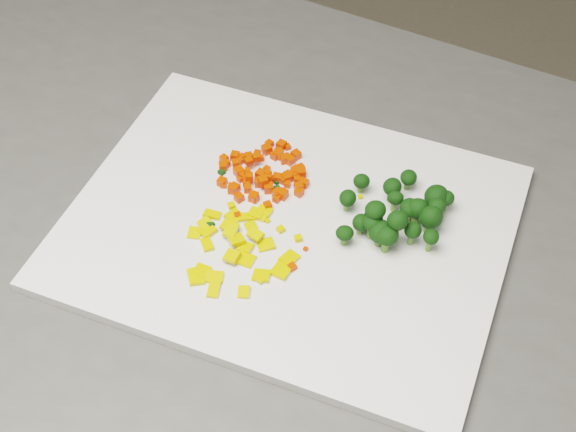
% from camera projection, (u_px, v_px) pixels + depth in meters
% --- Properties ---
extents(counter_block, '(1.25, 1.04, 0.90)m').
position_uv_depth(counter_block, '(269.00, 408.00, 1.21)').
color(counter_block, '#434340').
rests_on(counter_block, ground).
extents(cutting_board, '(0.51, 0.44, 0.01)m').
position_uv_depth(cutting_board, '(288.00, 226.00, 0.85)').
color(cutting_board, silver).
rests_on(cutting_board, counter_block).
extents(carrot_pile, '(0.10, 0.10, 0.03)m').
position_uv_depth(carrot_pile, '(264.00, 165.00, 0.88)').
color(carrot_pile, red).
rests_on(carrot_pile, cutting_board).
extents(pepper_pile, '(0.12, 0.12, 0.02)m').
position_uv_depth(pepper_pile, '(238.00, 242.00, 0.81)').
color(pepper_pile, gold).
rests_on(pepper_pile, cutting_board).
extents(broccoli_pile, '(0.12, 0.12, 0.06)m').
position_uv_depth(broccoli_pile, '(397.00, 209.00, 0.82)').
color(broccoli_pile, black).
rests_on(broccoli_pile, cutting_board).
extents(carrot_cube_0, '(0.01, 0.01, 0.01)m').
position_uv_depth(carrot_cube_0, '(295.00, 170.00, 0.89)').
color(carrot_cube_0, red).
rests_on(carrot_cube_0, carrot_pile).
extents(carrot_cube_1, '(0.01, 0.01, 0.01)m').
position_uv_depth(carrot_cube_1, '(290.00, 160.00, 0.89)').
color(carrot_cube_1, red).
rests_on(carrot_cube_1, carrot_pile).
extents(carrot_cube_2, '(0.01, 0.01, 0.01)m').
position_uv_depth(carrot_cube_2, '(249.00, 177.00, 0.87)').
color(carrot_cube_2, red).
rests_on(carrot_cube_2, carrot_pile).
extents(carrot_cube_3, '(0.01, 0.01, 0.01)m').
position_uv_depth(carrot_cube_3, '(254.00, 197.00, 0.86)').
color(carrot_cube_3, red).
rests_on(carrot_cube_3, carrot_pile).
extents(carrot_cube_4, '(0.01, 0.01, 0.01)m').
position_uv_depth(carrot_cube_4, '(247.00, 179.00, 0.88)').
color(carrot_cube_4, red).
rests_on(carrot_cube_4, carrot_pile).
extents(carrot_cube_5, '(0.01, 0.01, 0.01)m').
position_uv_depth(carrot_cube_5, '(254.00, 198.00, 0.86)').
color(carrot_cube_5, red).
rests_on(carrot_cube_5, carrot_pile).
extents(carrot_cube_6, '(0.01, 0.01, 0.01)m').
position_uv_depth(carrot_cube_6, '(249.00, 156.00, 0.90)').
color(carrot_cube_6, red).
rests_on(carrot_cube_6, carrot_pile).
extents(carrot_cube_7, '(0.01, 0.01, 0.01)m').
position_uv_depth(carrot_cube_7, '(240.00, 179.00, 0.88)').
color(carrot_cube_7, red).
rests_on(carrot_cube_7, carrot_pile).
extents(carrot_cube_8, '(0.01, 0.01, 0.01)m').
position_uv_depth(carrot_cube_8, '(263.00, 181.00, 0.86)').
color(carrot_cube_8, red).
rests_on(carrot_cube_8, carrot_pile).
extents(carrot_cube_9, '(0.01, 0.01, 0.01)m').
position_uv_depth(carrot_cube_9, '(279.00, 153.00, 0.90)').
color(carrot_cube_9, red).
rests_on(carrot_cube_9, carrot_pile).
extents(carrot_cube_10, '(0.01, 0.01, 0.01)m').
position_uv_depth(carrot_cube_10, '(223.00, 166.00, 0.89)').
color(carrot_cube_10, red).
rests_on(carrot_cube_10, carrot_pile).
extents(carrot_cube_11, '(0.01, 0.01, 0.01)m').
position_uv_depth(carrot_cube_11, '(244.00, 176.00, 0.88)').
color(carrot_cube_11, red).
rests_on(carrot_cube_11, carrot_pile).
extents(carrot_cube_12, '(0.01, 0.01, 0.01)m').
position_uv_depth(carrot_cube_12, '(245.00, 177.00, 0.88)').
color(carrot_cube_12, red).
rests_on(carrot_cube_12, carrot_pile).
extents(carrot_cube_13, '(0.01, 0.01, 0.01)m').
position_uv_depth(carrot_cube_13, '(297.00, 179.00, 0.88)').
color(carrot_cube_13, red).
rests_on(carrot_cube_13, carrot_pile).
extents(carrot_cube_14, '(0.01, 0.01, 0.01)m').
position_uv_depth(carrot_cube_14, '(259.00, 182.00, 0.87)').
color(carrot_cube_14, red).
rests_on(carrot_cube_14, carrot_pile).
extents(carrot_cube_15, '(0.01, 0.01, 0.01)m').
position_uv_depth(carrot_cube_15, '(275.00, 156.00, 0.90)').
color(carrot_cube_15, red).
rests_on(carrot_cube_15, carrot_pile).
extents(carrot_cube_16, '(0.01, 0.01, 0.01)m').
position_uv_depth(carrot_cube_16, '(294.00, 175.00, 0.88)').
color(carrot_cube_16, red).
rests_on(carrot_cube_16, carrot_pile).
extents(carrot_cube_17, '(0.01, 0.01, 0.01)m').
position_uv_depth(carrot_cube_17, '(235.00, 188.00, 0.87)').
color(carrot_cube_17, red).
rests_on(carrot_cube_17, carrot_pile).
extents(carrot_cube_18, '(0.01, 0.01, 0.01)m').
position_uv_depth(carrot_cube_18, '(287.00, 184.00, 0.87)').
color(carrot_cube_18, red).
rests_on(carrot_cube_18, carrot_pile).
extents(carrot_cube_19, '(0.01, 0.01, 0.01)m').
position_uv_depth(carrot_cube_19, '(267.00, 150.00, 0.91)').
color(carrot_cube_19, red).
rests_on(carrot_cube_19, carrot_pile).
extents(carrot_cube_20, '(0.01, 0.01, 0.01)m').
position_uv_depth(carrot_cube_20, '(268.00, 173.00, 0.87)').
color(carrot_cube_20, red).
rests_on(carrot_cube_20, carrot_pile).
extents(carrot_cube_21, '(0.01, 0.01, 0.01)m').
position_uv_depth(carrot_cube_21, '(277.00, 178.00, 0.88)').
color(carrot_cube_21, red).
rests_on(carrot_cube_21, carrot_pile).
extents(carrot_cube_22, '(0.01, 0.01, 0.01)m').
position_uv_depth(carrot_cube_22, '(256.00, 158.00, 0.89)').
color(carrot_cube_22, red).
rests_on(carrot_cube_22, carrot_pile).
extents(carrot_cube_23, '(0.01, 0.01, 0.01)m').
position_uv_depth(carrot_cube_23, '(224.00, 185.00, 0.87)').
color(carrot_cube_23, red).
rests_on(carrot_cube_23, carrot_pile).
extents(carrot_cube_24, '(0.01, 0.01, 0.01)m').
position_uv_depth(carrot_cube_24, '(277.00, 194.00, 0.86)').
color(carrot_cube_24, red).
rests_on(carrot_cube_24, carrot_pile).
extents(carrot_cube_25, '(0.01, 0.01, 0.01)m').
position_uv_depth(carrot_cube_25, '(268.00, 206.00, 0.85)').
color(carrot_cube_25, red).
rests_on(carrot_cube_25, carrot_pile).
extents(carrot_cube_26, '(0.01, 0.01, 0.01)m').
position_uv_depth(carrot_cube_26, '(262.00, 176.00, 0.88)').
color(carrot_cube_26, red).
rests_on(carrot_cube_26, carrot_pile).
extents(carrot_cube_27, '(0.01, 0.01, 0.01)m').
position_uv_depth(carrot_cube_27, '(299.00, 192.00, 0.86)').
color(carrot_cube_27, red).
rests_on(carrot_cube_27, carrot_pile).
extents(carrot_cube_28, '(0.01, 0.01, 0.01)m').
position_uv_depth(carrot_cube_28, '(239.00, 161.00, 0.89)').
color(carrot_cube_28, red).
rests_on(carrot_cube_28, carrot_pile).
extents(carrot_cube_29, '(0.01, 0.01, 0.01)m').
position_uv_depth(carrot_cube_29, '(288.00, 147.00, 0.91)').
color(carrot_cube_29, red).
rests_on(carrot_cube_29, carrot_pile).
extents(carrot_cube_30, '(0.01, 0.01, 0.01)m').
position_uv_depth(carrot_cube_30, '(269.00, 144.00, 0.91)').
color(carrot_cube_30, red).
rests_on(carrot_cube_30, carrot_pile).
extents(carrot_cube_31, '(0.01, 0.01, 0.01)m').
position_uv_depth(carrot_cube_31, '(294.00, 173.00, 0.88)').
color(carrot_cube_31, red).
rests_on(carrot_cube_31, carrot_pile).
extents(carrot_cube_32, '(0.01, 0.01, 0.01)m').
position_uv_depth(carrot_cube_32, '(268.00, 177.00, 0.87)').
color(carrot_cube_32, red).
rests_on(carrot_cube_32, carrot_pile).
extents(carrot_cube_33, '(0.01, 0.01, 0.01)m').
position_uv_depth(carrot_cube_33, '(283.00, 180.00, 0.88)').
color(carrot_cube_33, red).
rests_on(carrot_cube_33, carrot_pile).
extents(carrot_cube_34, '(0.01, 0.01, 0.01)m').
position_uv_depth(carrot_cube_34, '(269.00, 179.00, 0.87)').
color(carrot_cube_34, red).
rests_on(carrot_cube_34, carrot_pile).
extents(carrot_cube_35, '(0.01, 0.01, 0.01)m').
position_uv_depth(carrot_cube_35, '(286.00, 158.00, 0.90)').
color(carrot_cube_35, red).
rests_on(carrot_cube_35, carrot_pile).
extents(carrot_cube_36, '(0.01, 0.01, 0.01)m').
position_uv_depth(carrot_cube_36, '(249.00, 161.00, 0.88)').
color(carrot_cube_36, red).
rests_on(carrot_cube_36, carrot_pile).
extents(carrot_cube_37, '(0.01, 0.01, 0.01)m').
position_uv_depth(carrot_cube_37, '(239.00, 198.00, 0.86)').
color(carrot_cube_37, red).
rests_on(carrot_cube_37, carrot_pile).
extents(carrot_cube_38, '(0.01, 0.01, 0.01)m').
position_uv_depth(carrot_cube_38, '(267.00, 149.00, 0.91)').
color(carrot_cube_38, red).
rests_on(carrot_cube_38, carrot_pile).
extents(carrot_cube_39, '(0.01, 0.01, 0.01)m').
position_uv_depth(carrot_cube_39, '(276.00, 199.00, 0.86)').
color(carrot_cube_39, red).
rests_on(carrot_cube_39, carrot_pile).
extents(carrot_cube_40, '(0.01, 0.01, 0.01)m').
position_uv_depth(carrot_cube_40, '(257.00, 153.00, 0.90)').
color(carrot_cube_40, red).
rests_on(carrot_cube_40, carrot_pile).
extents(carrot_cube_41, '(0.01, 0.01, 0.01)m').
position_uv_depth(carrot_cube_41, '(300.00, 181.00, 0.88)').
color(carrot_cube_41, red).
rests_on(carrot_cube_41, carrot_pile).
extents(carrot_cube_42, '(0.01, 0.01, 0.01)m').
position_uv_depth(carrot_cube_42, '(283.00, 194.00, 0.86)').
color(carrot_cube_42, red).
rests_on(carrot_cube_42, carrot_pile).
extents(carrot_cube_43, '(0.01, 0.01, 0.01)m').
position_uv_depth(carrot_cube_43, '(299.00, 187.00, 0.87)').
color(carrot_cube_43, red).
rests_on(carrot_cube_43, carrot_pile).
extents(carrot_cube_44, '(0.01, 0.01, 0.01)m').
position_uv_depth(carrot_cube_44, '(247.00, 183.00, 0.87)').
color(carrot_cube_44, red).
rests_on(carrot_cube_44, carrot_pile).
extents(carrot_cube_45, '(0.01, 0.01, 0.01)m').
position_uv_depth(carrot_cube_45, '(249.00, 160.00, 0.90)').
color(carrot_cube_45, red).
rests_on(carrot_cube_45, carrot_pile).
extents(carrot_cube_46, '(0.01, 0.01, 0.01)m').
position_uv_depth(carrot_cube_46, '(296.00, 155.00, 0.90)').
color(carrot_cube_46, red).
rests_on(carrot_cube_46, carrot_pile).
extents(carrot_cube_47, '(0.01, 0.01, 0.01)m').
position_uv_depth(carrot_cube_47, '(235.00, 156.00, 0.90)').
color(carrot_cube_47, red).
rests_on(carrot_cube_47, carrot_pile).
extents(carrot_cube_48, '(0.01, 0.01, 0.01)m').
position_uv_depth(carrot_cube_48, '(278.00, 154.00, 0.90)').
color(carrot_cube_48, red).
rests_on(carrot_cube_48, carrot_pile).
extents(carrot_cube_49, '(0.01, 0.01, 0.01)m').
position_uv_depth(carrot_cube_49, '(297.00, 171.00, 0.88)').
color(carrot_cube_49, red).
rests_on(carrot_cube_49, carrot_pile).
extents(carrot_cube_50, '(0.01, 0.01, 0.01)m').
position_uv_depth(carrot_cube_50, '(243.00, 157.00, 0.90)').
color(carrot_cube_50, red).
rests_on(carrot_cube_50, carrot_pile).
extents(carrot_cube_51, '(0.01, 0.01, 0.01)m').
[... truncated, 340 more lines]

